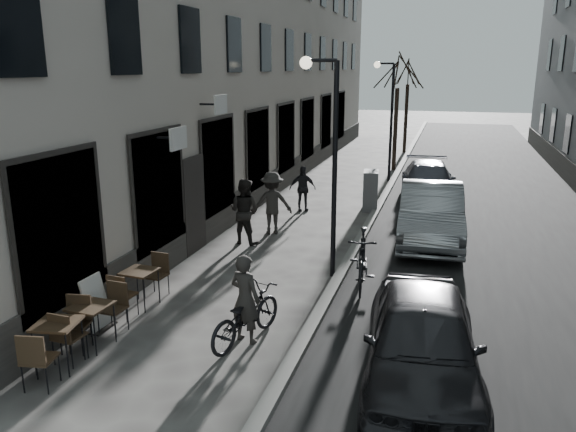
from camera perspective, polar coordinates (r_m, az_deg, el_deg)
The scene contains 21 objects.
ground at distance 8.46m, azimuth -4.38°, elevation -20.19°, with size 120.00×120.00×0.00m, color #3C3937.
road at distance 23.02m, azimuth 19.18°, elevation 1.89°, with size 7.30×60.00×0.00m, color black.
kerb at distance 23.08m, azimuth 10.13°, elevation 2.67°, with size 0.25×60.00×0.12m, color slate.
streetlamp_near at distance 12.86m, azimuth 4.06°, elevation 7.27°, with size 0.90×0.28×5.09m.
streetlamp_far at distance 24.66m, azimuth 10.11°, elevation 10.73°, with size 0.90×0.28×5.09m.
tree_near at distance 27.58m, azimuth 11.13°, elevation 14.23°, with size 2.40×2.40×5.70m.
tree_far at distance 33.56m, azimuth 12.14°, elevation 14.26°, with size 2.40×2.40×5.70m.
bistro_set_a at distance 10.20m, azimuth -22.29°, elevation -11.60°, with size 0.78×1.69×0.97m.
bistro_set_b at distance 10.72m, azimuth -19.30°, elevation -10.07°, with size 0.70×1.63×0.95m.
bistro_set_c at distance 12.15m, azimuth -14.78°, elevation -6.74°, with size 0.69×1.61×0.94m.
sign_board at distance 11.41m, azimuth -18.82°, elevation -8.83°, with size 0.37×0.62×1.04m.
utility_cabinet at distance 19.80m, azimuth 8.37°, elevation 2.58°, with size 0.50×0.92×1.37m, color #5F5F61.
bicycle at distance 10.34m, azimuth -4.33°, elevation -10.01°, with size 0.68×1.94×1.02m, color black.
cyclist_rider at distance 10.21m, azimuth -4.37°, elevation -8.37°, with size 0.61×0.40×1.66m, color #2B2825.
pedestrian_near at distance 15.81m, azimuth -4.45°, elevation 0.48°, with size 0.91×0.71×1.86m, color black.
pedestrian_mid at distance 16.71m, azimuth -1.65°, elevation 1.32°, with size 1.21×0.69×1.87m, color #292724.
pedestrian_far at distance 19.44m, azimuth 1.48°, elevation 2.81°, with size 0.92×0.38×1.58m, color black.
car_near at distance 9.17m, azimuth 13.46°, elevation -12.21°, with size 1.76×4.37×1.49m, color black.
car_mid at distance 16.51m, azimuth 14.31°, elevation 0.25°, with size 1.72×4.93×1.62m, color #92969A.
car_far at distance 21.76m, azimuth 14.01°, elevation 3.42°, with size 1.94×4.76×1.38m, color #3C3D48.
moped at distance 12.79m, azimuth 7.55°, elevation -4.44°, with size 0.61×2.16×1.30m, color black.
Camera 1 is at (2.51, -6.46, 4.86)m, focal length 35.00 mm.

